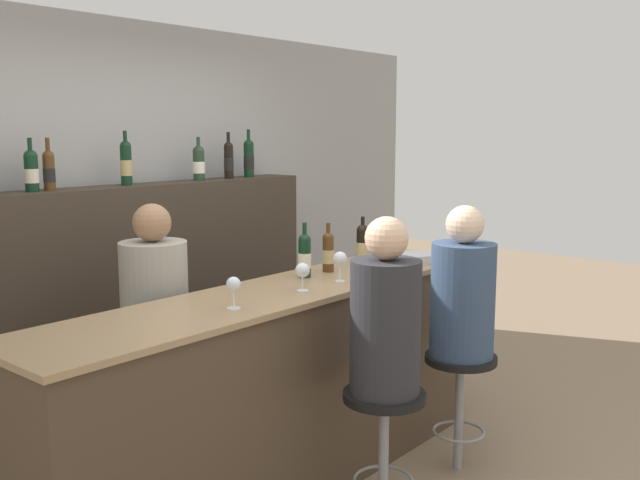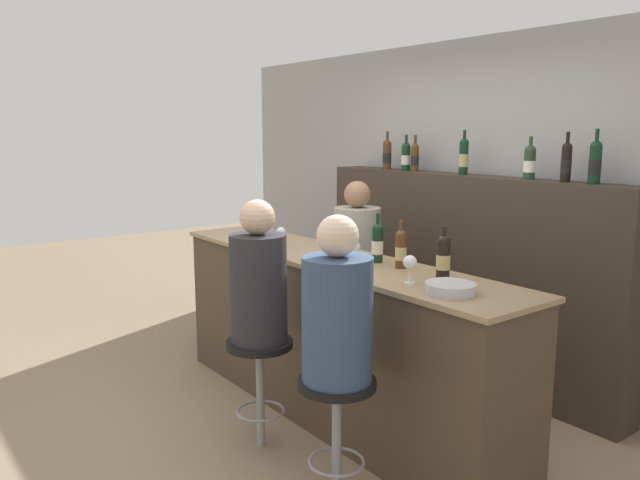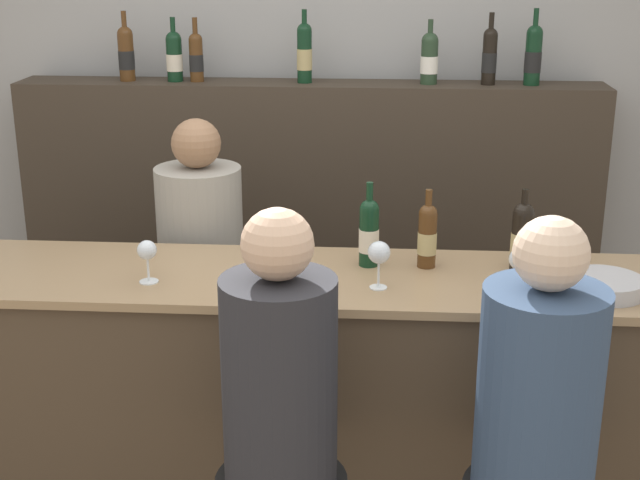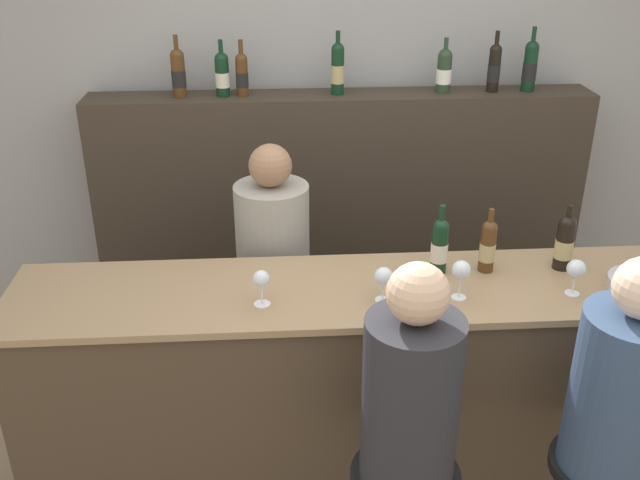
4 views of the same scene
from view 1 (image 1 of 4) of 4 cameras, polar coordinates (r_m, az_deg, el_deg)
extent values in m
cube|color=#9E9E9E|center=(4.78, -16.39, 1.24)|extent=(6.40, 0.05, 2.60)
cube|color=#473828|center=(3.83, -3.00, -12.14)|extent=(2.90, 0.56, 1.06)
cube|color=#997A56|center=(3.67, -3.07, -4.18)|extent=(2.94, 0.60, 0.03)
cube|color=#382D23|center=(4.69, -14.59, -5.29)|extent=(2.76, 0.28, 1.56)
cylinder|color=black|center=(3.94, -1.23, -1.50)|extent=(0.07, 0.07, 0.21)
cylinder|color=beige|center=(3.95, -1.23, -1.65)|extent=(0.07, 0.07, 0.08)
sphere|color=black|center=(3.93, -1.24, 0.00)|extent=(0.07, 0.07, 0.07)
cylinder|color=black|center=(3.92, -1.24, 0.80)|extent=(0.02, 0.02, 0.08)
cylinder|color=#4C2D14|center=(4.10, 0.67, -1.19)|extent=(0.07, 0.07, 0.20)
cylinder|color=tan|center=(4.10, 0.67, -1.33)|extent=(0.07, 0.07, 0.08)
sphere|color=#4C2D14|center=(4.08, 0.67, 0.17)|extent=(0.07, 0.07, 0.07)
cylinder|color=#4C2D14|center=(4.08, 0.67, 0.86)|extent=(0.02, 0.02, 0.07)
cylinder|color=black|center=(4.35, 3.42, -0.57)|extent=(0.07, 0.07, 0.20)
cylinder|color=tan|center=(4.36, 3.42, -0.70)|extent=(0.08, 0.08, 0.08)
sphere|color=black|center=(4.34, 3.44, 0.76)|extent=(0.07, 0.07, 0.07)
cylinder|color=black|center=(4.33, 3.44, 1.42)|extent=(0.02, 0.02, 0.07)
cylinder|color=black|center=(4.23, -22.08, 4.90)|extent=(0.07, 0.07, 0.19)
cylinder|color=beige|center=(4.23, -22.07, 4.77)|extent=(0.08, 0.08, 0.08)
sphere|color=black|center=(4.23, -22.16, 6.21)|extent=(0.07, 0.07, 0.07)
cylinder|color=black|center=(4.23, -22.20, 7.00)|extent=(0.02, 0.02, 0.09)
cylinder|color=#4C2D14|center=(4.28, -20.85, 5.00)|extent=(0.06, 0.06, 0.19)
cylinder|color=black|center=(4.28, -20.84, 4.87)|extent=(0.07, 0.07, 0.08)
sphere|color=#4C2D14|center=(4.28, -20.92, 6.28)|extent=(0.06, 0.06, 0.06)
cylinder|color=#4C2D14|center=(4.28, -20.96, 7.05)|extent=(0.02, 0.02, 0.09)
cylinder|color=black|center=(4.55, -15.25, 5.74)|extent=(0.07, 0.07, 0.24)
cylinder|color=tan|center=(4.55, -15.24, 5.59)|extent=(0.07, 0.07, 0.10)
sphere|color=black|center=(4.54, -15.31, 7.24)|extent=(0.07, 0.07, 0.07)
cylinder|color=black|center=(4.54, -15.34, 7.92)|extent=(0.02, 0.02, 0.08)
cylinder|color=#233823|center=(4.90, -9.67, 5.86)|extent=(0.08, 0.08, 0.20)
cylinder|color=white|center=(4.90, -9.67, 5.75)|extent=(0.08, 0.08, 0.08)
sphere|color=#233823|center=(4.90, -9.70, 7.00)|extent=(0.08, 0.08, 0.08)
cylinder|color=#233823|center=(4.89, -9.72, 7.66)|extent=(0.02, 0.02, 0.08)
cylinder|color=black|center=(5.08, -7.32, 6.17)|extent=(0.07, 0.07, 0.22)
cylinder|color=black|center=(5.08, -7.31, 6.04)|extent=(0.07, 0.07, 0.09)
sphere|color=black|center=(5.07, -7.34, 7.42)|extent=(0.07, 0.07, 0.07)
cylinder|color=black|center=(5.07, -7.35, 8.07)|extent=(0.02, 0.02, 0.09)
cylinder|color=black|center=(5.21, -5.71, 6.31)|extent=(0.07, 0.07, 0.23)
cylinder|color=black|center=(5.21, -5.71, 6.19)|extent=(0.08, 0.08, 0.09)
sphere|color=black|center=(5.21, -5.73, 7.60)|extent=(0.07, 0.07, 0.07)
cylinder|color=black|center=(5.21, -5.74, 8.28)|extent=(0.02, 0.02, 0.10)
cylinder|color=silver|center=(3.30, -6.91, -5.43)|extent=(0.07, 0.07, 0.00)
cylinder|color=silver|center=(3.29, -6.92, -4.71)|extent=(0.01, 0.01, 0.08)
sphere|color=silver|center=(3.27, -6.94, -3.51)|extent=(0.07, 0.07, 0.07)
cylinder|color=silver|center=(3.63, -1.41, -4.06)|extent=(0.06, 0.06, 0.00)
cylinder|color=silver|center=(3.62, -1.41, -3.50)|extent=(0.01, 0.01, 0.07)
sphere|color=silver|center=(3.60, -1.41, -2.42)|extent=(0.08, 0.08, 0.08)
cylinder|color=silver|center=(3.85, 1.60, -3.30)|extent=(0.06, 0.06, 0.00)
cylinder|color=silver|center=(3.84, 1.60, -2.63)|extent=(0.01, 0.01, 0.09)
sphere|color=silver|center=(3.83, 1.61, -1.48)|extent=(0.08, 0.08, 0.08)
cylinder|color=silver|center=(4.22, 5.51, -2.29)|extent=(0.06, 0.06, 0.00)
cylinder|color=silver|center=(4.21, 5.52, -1.75)|extent=(0.01, 0.01, 0.08)
sphere|color=silver|center=(4.20, 5.53, -0.78)|extent=(0.08, 0.08, 0.08)
cylinder|color=#B7B7BC|center=(4.44, 7.51, -1.42)|extent=(0.26, 0.26, 0.05)
cylinder|color=gray|center=(3.62, 5.09, -17.24)|extent=(0.05, 0.05, 0.62)
torus|color=gray|center=(3.66, 5.07, -18.56)|extent=(0.29, 0.29, 0.02)
cylinder|color=black|center=(3.48, 5.16, -12.32)|extent=(0.40, 0.40, 0.04)
cylinder|color=#28282D|center=(3.38, 5.24, -6.94)|extent=(0.33, 0.33, 0.64)
sphere|color=#D8AD8C|center=(3.29, 5.35, 0.14)|extent=(0.20, 0.20, 0.20)
cylinder|color=gray|center=(4.19, 11.06, -13.62)|extent=(0.05, 0.05, 0.62)
torus|color=gray|center=(4.23, 11.02, -14.79)|extent=(0.29, 0.29, 0.02)
cylinder|color=black|center=(4.08, 11.20, -9.29)|extent=(0.40, 0.40, 0.04)
cylinder|color=#334766|center=(3.99, 11.34, -4.72)|extent=(0.35, 0.35, 0.63)
sphere|color=beige|center=(3.91, 11.52, 1.24)|extent=(0.21, 0.21, 0.21)
cylinder|color=gray|center=(3.93, -12.91, -9.75)|extent=(0.35, 0.35, 1.33)
sphere|color=#936B4C|center=(3.76, -13.30, 1.36)|extent=(0.20, 0.20, 0.20)
camera|label=2|loc=(5.71, 40.46, 6.72)|focal=35.00mm
camera|label=3|loc=(2.99, 49.36, 11.36)|focal=50.00mm
camera|label=4|loc=(2.33, 43.58, 22.25)|focal=40.00mm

